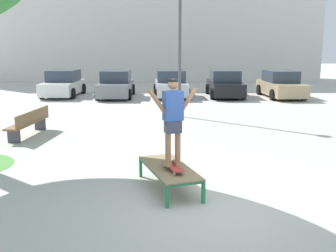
{
  "coord_description": "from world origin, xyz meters",
  "views": [
    {
      "loc": [
        -0.92,
        -6.76,
        2.84
      ],
      "look_at": [
        -0.79,
        2.42,
        1.0
      ],
      "focal_mm": 42.6,
      "sensor_mm": 36.0,
      "label": 1
    }
  ],
  "objects_px": {
    "skate_box": "(169,169)",
    "car_tan": "(281,85)",
    "car_white": "(63,84)",
    "skater": "(173,116)",
    "car_black": "(225,84)",
    "car_silver": "(171,84)",
    "skateboard": "(173,166)",
    "light_post": "(180,21)",
    "park_bench": "(29,122)",
    "car_grey": "(116,85)"
  },
  "relations": [
    {
      "from": "skater",
      "to": "light_post",
      "type": "relative_size",
      "value": 0.29
    },
    {
      "from": "skateboard",
      "to": "car_black",
      "type": "xyz_separation_m",
      "value": [
        3.39,
        15.35,
        0.15
      ]
    },
    {
      "from": "car_white",
      "to": "park_bench",
      "type": "relative_size",
      "value": 1.75
    },
    {
      "from": "car_silver",
      "to": "car_tan",
      "type": "bearing_deg",
      "value": -3.69
    },
    {
      "from": "skate_box",
      "to": "skateboard",
      "type": "relative_size",
      "value": 2.49
    },
    {
      "from": "skateboard",
      "to": "car_grey",
      "type": "relative_size",
      "value": 0.2
    },
    {
      "from": "car_tan",
      "to": "skater",
      "type": "bearing_deg",
      "value": -113.46
    },
    {
      "from": "car_grey",
      "to": "car_silver",
      "type": "distance_m",
      "value": 3.11
    },
    {
      "from": "car_grey",
      "to": "skater",
      "type": "bearing_deg",
      "value": -79.43
    },
    {
      "from": "skateboard",
      "to": "park_bench",
      "type": "bearing_deg",
      "value": 131.06
    },
    {
      "from": "skate_box",
      "to": "car_tan",
      "type": "distance_m",
      "value": 16.15
    },
    {
      "from": "car_white",
      "to": "car_silver",
      "type": "relative_size",
      "value": 1.0
    },
    {
      "from": "skate_box",
      "to": "car_white",
      "type": "height_order",
      "value": "car_white"
    },
    {
      "from": "light_post",
      "to": "skater",
      "type": "bearing_deg",
      "value": -93.3
    },
    {
      "from": "skateboard",
      "to": "light_post",
      "type": "height_order",
      "value": "light_post"
    },
    {
      "from": "skateboard",
      "to": "light_post",
      "type": "xyz_separation_m",
      "value": [
        0.5,
        8.69,
        3.29
      ]
    },
    {
      "from": "car_grey",
      "to": "car_tan",
      "type": "distance_m",
      "value": 9.32
    },
    {
      "from": "skate_box",
      "to": "skater",
      "type": "xyz_separation_m",
      "value": [
        0.07,
        -0.22,
        1.12
      ]
    },
    {
      "from": "car_black",
      "to": "light_post",
      "type": "xyz_separation_m",
      "value": [
        -2.89,
        -6.65,
        3.13
      ]
    },
    {
      "from": "car_black",
      "to": "car_tan",
      "type": "distance_m",
      "value": 3.13
    },
    {
      "from": "skater",
      "to": "car_black",
      "type": "bearing_deg",
      "value": 77.54
    },
    {
      "from": "skate_box",
      "to": "car_grey",
      "type": "relative_size",
      "value": 0.49
    },
    {
      "from": "skate_box",
      "to": "park_bench",
      "type": "xyz_separation_m",
      "value": [
        -4.41,
        4.93,
        0.03
      ]
    },
    {
      "from": "skateboard",
      "to": "car_white",
      "type": "distance_m",
      "value": 16.76
    },
    {
      "from": "skateboard",
      "to": "car_white",
      "type": "bearing_deg",
      "value": 110.71
    },
    {
      "from": "car_grey",
      "to": "skateboard",
      "type": "bearing_deg",
      "value": -79.43
    },
    {
      "from": "skateboard",
      "to": "light_post",
      "type": "distance_m",
      "value": 9.31
    },
    {
      "from": "car_white",
      "to": "car_grey",
      "type": "bearing_deg",
      "value": -10.08
    },
    {
      "from": "park_bench",
      "to": "light_post",
      "type": "distance_m",
      "value": 6.99
    },
    {
      "from": "light_post",
      "to": "car_white",
      "type": "bearing_deg",
      "value": 132.63
    },
    {
      "from": "skater",
      "to": "park_bench",
      "type": "relative_size",
      "value": 0.7
    },
    {
      "from": "skater",
      "to": "car_silver",
      "type": "xyz_separation_m",
      "value": [
        0.28,
        15.36,
        -0.84
      ]
    },
    {
      "from": "car_white",
      "to": "car_tan",
      "type": "height_order",
      "value": "same"
    },
    {
      "from": "skate_box",
      "to": "car_silver",
      "type": "bearing_deg",
      "value": 88.67
    },
    {
      "from": "skateboard",
      "to": "park_bench",
      "type": "relative_size",
      "value": 0.34
    },
    {
      "from": "car_tan",
      "to": "light_post",
      "type": "relative_size",
      "value": 0.73
    },
    {
      "from": "skater",
      "to": "car_white",
      "type": "distance_m",
      "value": 16.78
    },
    {
      "from": "skater",
      "to": "car_silver",
      "type": "distance_m",
      "value": 15.39
    },
    {
      "from": "skate_box",
      "to": "skateboard",
      "type": "bearing_deg",
      "value": -71.98
    },
    {
      "from": "skateboard",
      "to": "car_silver",
      "type": "xyz_separation_m",
      "value": [
        0.28,
        15.37,
        0.15
      ]
    },
    {
      "from": "car_tan",
      "to": "light_post",
      "type": "bearing_deg",
      "value": -133.7
    },
    {
      "from": "car_silver",
      "to": "park_bench",
      "type": "distance_m",
      "value": 11.28
    },
    {
      "from": "car_silver",
      "to": "car_black",
      "type": "relative_size",
      "value": 1.01
    },
    {
      "from": "car_silver",
      "to": "car_tan",
      "type": "relative_size",
      "value": 1.0
    },
    {
      "from": "car_silver",
      "to": "car_tan",
      "type": "distance_m",
      "value": 6.23
    },
    {
      "from": "skate_box",
      "to": "car_white",
      "type": "distance_m",
      "value": 16.53
    },
    {
      "from": "skate_box",
      "to": "park_bench",
      "type": "relative_size",
      "value": 0.84
    },
    {
      "from": "skate_box",
      "to": "car_white",
      "type": "xyz_separation_m",
      "value": [
        -5.86,
        15.46,
        0.28
      ]
    },
    {
      "from": "skateboard",
      "to": "skate_box",
      "type": "bearing_deg",
      "value": 108.02
    },
    {
      "from": "skate_box",
      "to": "car_grey",
      "type": "bearing_deg",
      "value": 100.46
    }
  ]
}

